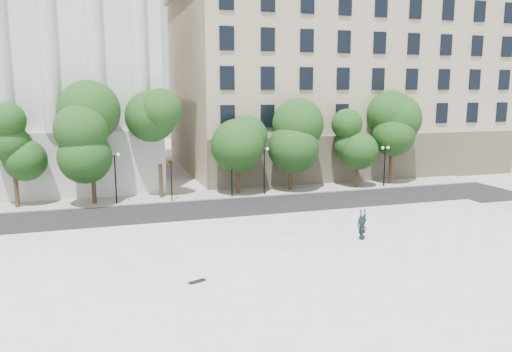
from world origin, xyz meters
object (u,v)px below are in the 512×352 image
object	(u,v)px
traffic_light_west	(171,160)
person_lying	(362,235)
traffic_light_east	(232,158)
skateboard	(197,281)

from	to	relation	value
traffic_light_west	person_lying	bearing A→B (deg)	-58.91
person_lying	traffic_light_east	bearing A→B (deg)	95.04
traffic_light_west	person_lying	world-z (taller)	traffic_light_west
traffic_light_east	skateboard	xyz separation A→B (m)	(-6.84, -19.83, -3.12)
person_lying	skateboard	world-z (taller)	person_lying
skateboard	traffic_light_west	bearing A→B (deg)	64.95
traffic_light_west	skateboard	world-z (taller)	traffic_light_west
skateboard	person_lying	bearing A→B (deg)	-1.43
traffic_light_east	traffic_light_west	bearing A→B (deg)	180.00
traffic_light_west	skateboard	bearing A→B (deg)	-94.22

